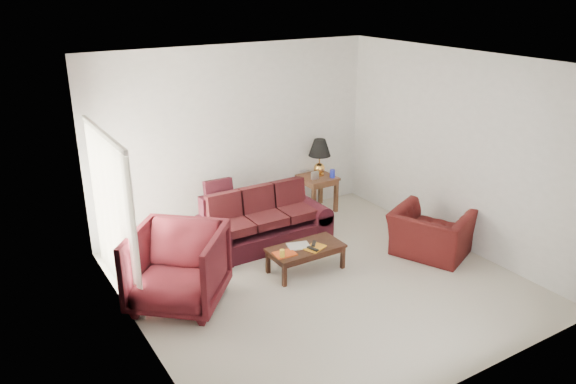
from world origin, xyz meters
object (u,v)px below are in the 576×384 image
object	(u,v)px
floor_lamp	(106,210)
coffee_table	(306,259)
armchair_right	(430,233)
armchair_left	(178,268)
sofa	(264,220)
end_table	(317,193)

from	to	relation	value
floor_lamp	coffee_table	xyz separation A→B (m)	(2.28, -1.84, -0.59)
armchair_right	coffee_table	xyz separation A→B (m)	(-1.87, 0.57, -0.17)
floor_lamp	armchair_right	distance (m)	4.82
armchair_left	armchair_right	world-z (taller)	armchair_left
sofa	armchair_left	distance (m)	2.01
end_table	coffee_table	size ratio (longest dim) A/B	0.60
armchair_right	sofa	bearing A→B (deg)	26.69
end_table	armchair_right	xyz separation A→B (m)	(0.44, -2.36, 0.03)
end_table	sofa	bearing A→B (deg)	-153.95
sofa	floor_lamp	bearing A→B (deg)	160.84
floor_lamp	armchair_right	world-z (taller)	floor_lamp
floor_lamp	coffee_table	distance (m)	2.99
end_table	armchair_left	world-z (taller)	armchair_left
end_table	armchair_left	size ratio (longest dim) A/B	0.56
end_table	coffee_table	world-z (taller)	end_table
floor_lamp	coffee_table	bearing A→B (deg)	-38.92
sofa	end_table	world-z (taller)	sofa
floor_lamp	armchair_left	world-z (taller)	floor_lamp
sofa	coffee_table	distance (m)	1.08
sofa	armchair_right	size ratio (longest dim) A/B	1.92
end_table	floor_lamp	size ratio (longest dim) A/B	0.41
armchair_right	end_table	bearing A→B (deg)	-13.36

